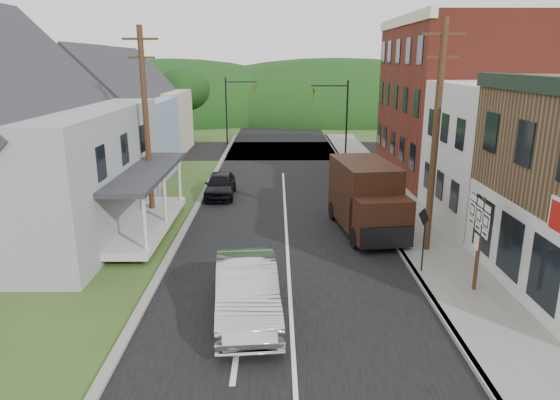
{
  "coord_description": "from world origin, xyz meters",
  "views": [
    {
      "loc": [
        -0.43,
        -15.31,
        7.51
      ],
      "look_at": [
        -0.3,
        3.51,
        2.2
      ],
      "focal_mm": 32.0,
      "sensor_mm": 36.0,
      "label": 1
    }
  ],
  "objects_px": {
    "route_sign_cluster": "(479,231)",
    "delivery_van": "(367,198)",
    "dark_sedan": "(220,185)",
    "warning_sign": "(424,231)",
    "silver_sedan": "(247,291)"
  },
  "relations": [
    {
      "from": "delivery_van",
      "to": "warning_sign",
      "type": "height_order",
      "value": "delivery_van"
    },
    {
      "from": "route_sign_cluster",
      "to": "silver_sedan",
      "type": "bearing_deg",
      "value": -165.35
    },
    {
      "from": "dark_sedan",
      "to": "delivery_van",
      "type": "xyz_separation_m",
      "value": [
        7.21,
        -6.04,
        0.89
      ]
    },
    {
      "from": "delivery_van",
      "to": "silver_sedan",
      "type": "bearing_deg",
      "value": -129.64
    },
    {
      "from": "route_sign_cluster",
      "to": "delivery_van",
      "type": "bearing_deg",
      "value": 114.94
    },
    {
      "from": "delivery_van",
      "to": "warning_sign",
      "type": "distance_m",
      "value": 4.85
    },
    {
      "from": "warning_sign",
      "to": "route_sign_cluster",
      "type": "bearing_deg",
      "value": -67.57
    },
    {
      "from": "silver_sedan",
      "to": "delivery_van",
      "type": "height_order",
      "value": "delivery_van"
    },
    {
      "from": "silver_sedan",
      "to": "delivery_van",
      "type": "relative_size",
      "value": 0.89
    },
    {
      "from": "warning_sign",
      "to": "delivery_van",
      "type": "bearing_deg",
      "value": 85.95
    },
    {
      "from": "silver_sedan",
      "to": "dark_sedan",
      "type": "relative_size",
      "value": 1.29
    },
    {
      "from": "dark_sedan",
      "to": "warning_sign",
      "type": "relative_size",
      "value": 1.69
    },
    {
      "from": "route_sign_cluster",
      "to": "warning_sign",
      "type": "bearing_deg",
      "value": 133.79
    },
    {
      "from": "dark_sedan",
      "to": "delivery_van",
      "type": "height_order",
      "value": "delivery_van"
    },
    {
      "from": "delivery_van",
      "to": "dark_sedan",
      "type": "bearing_deg",
      "value": 132.74
    }
  ]
}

